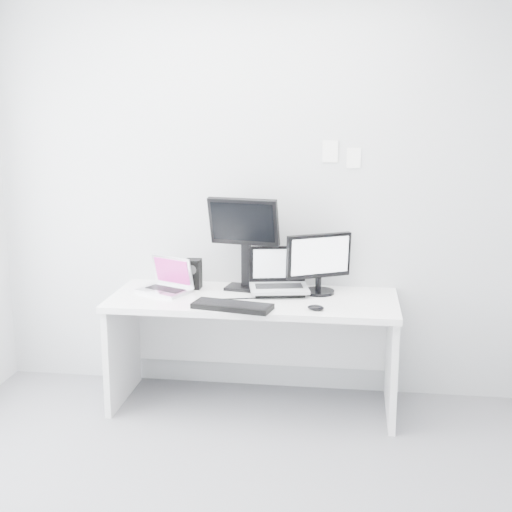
% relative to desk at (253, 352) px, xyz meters
% --- Properties ---
extents(back_wall, '(3.60, 0.00, 3.60)m').
position_rel_desk_xyz_m(back_wall, '(0.00, 0.35, 0.99)').
color(back_wall, '#B5B7BA').
rests_on(back_wall, ground).
extents(desk, '(1.80, 0.70, 0.73)m').
position_rel_desk_xyz_m(desk, '(0.00, 0.00, 0.00)').
color(desk, white).
rests_on(desk, ground).
extents(macbook, '(0.39, 0.35, 0.24)m').
position_rel_desk_xyz_m(macbook, '(-0.59, 0.03, 0.48)').
color(macbook, '#B8B8BC').
rests_on(macbook, desk).
extents(speaker, '(0.11, 0.11, 0.19)m').
position_rel_desk_xyz_m(speaker, '(-0.42, 0.16, 0.46)').
color(speaker, black).
rests_on(speaker, desk).
extents(dell_laptop, '(0.41, 0.35, 0.31)m').
position_rel_desk_xyz_m(dell_laptop, '(0.15, 0.08, 0.52)').
color(dell_laptop, '#ADB0B6').
rests_on(dell_laptop, desk).
extents(rear_monitor, '(0.48, 0.24, 0.62)m').
position_rel_desk_xyz_m(rear_monitor, '(-0.08, 0.18, 0.68)').
color(rear_monitor, black).
rests_on(rear_monitor, desk).
extents(samsung_monitor, '(0.48, 0.39, 0.40)m').
position_rel_desk_xyz_m(samsung_monitor, '(0.40, 0.15, 0.57)').
color(samsung_monitor, black).
rests_on(samsung_monitor, desk).
extents(keyboard, '(0.50, 0.26, 0.03)m').
position_rel_desk_xyz_m(keyboard, '(-0.09, -0.27, 0.38)').
color(keyboard, black).
rests_on(keyboard, desk).
extents(mouse, '(0.11, 0.08, 0.03)m').
position_rel_desk_xyz_m(mouse, '(0.40, -0.23, 0.38)').
color(mouse, black).
rests_on(mouse, desk).
extents(wall_note_0, '(0.10, 0.00, 0.14)m').
position_rel_desk_xyz_m(wall_note_0, '(0.45, 0.34, 1.26)').
color(wall_note_0, white).
rests_on(wall_note_0, back_wall).
extents(wall_note_1, '(0.09, 0.00, 0.13)m').
position_rel_desk_xyz_m(wall_note_1, '(0.60, 0.34, 1.22)').
color(wall_note_1, white).
rests_on(wall_note_1, back_wall).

